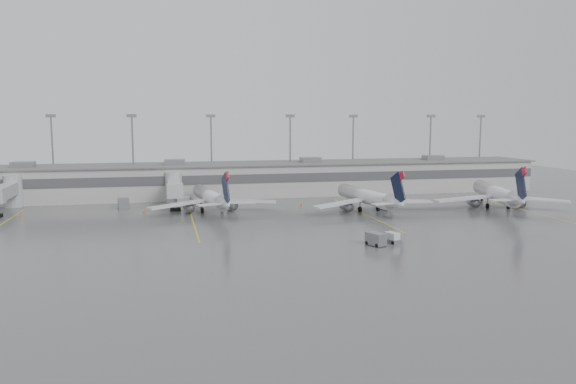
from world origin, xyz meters
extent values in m
plane|color=#505052|center=(0.00, 0.00, 0.00)|extent=(260.00, 260.00, 0.00)
cube|color=#A2A29D|center=(0.00, 58.00, 4.00)|extent=(150.00, 16.00, 8.00)
cube|color=#47474C|center=(0.00, 49.95, 5.00)|extent=(150.00, 0.15, 2.20)
cube|color=#606060|center=(0.00, 58.00, 8.05)|extent=(152.00, 17.00, 0.30)
cube|color=slate|center=(-55.00, 58.00, 8.80)|extent=(5.00, 4.00, 1.30)
cube|color=slate|center=(50.00, 58.00, 8.80)|extent=(5.00, 4.00, 1.30)
cylinder|color=gray|center=(-50.00, 67.50, 10.00)|extent=(0.44, 0.44, 20.00)
cube|color=slate|center=(-50.00, 67.50, 20.20)|extent=(2.40, 0.50, 0.80)
cylinder|color=gray|center=(-30.00, 60.00, 10.00)|extent=(0.44, 0.44, 20.00)
cube|color=slate|center=(-30.00, 60.00, 20.20)|extent=(2.40, 0.50, 0.80)
cylinder|color=gray|center=(-10.00, 67.50, 10.00)|extent=(0.44, 0.44, 20.00)
cube|color=slate|center=(-10.00, 67.50, 20.20)|extent=(2.40, 0.50, 0.80)
cylinder|color=gray|center=(10.00, 60.00, 10.00)|extent=(0.44, 0.44, 20.00)
cube|color=slate|center=(10.00, 60.00, 20.20)|extent=(2.40, 0.50, 0.80)
cylinder|color=gray|center=(30.00, 67.50, 10.00)|extent=(0.44, 0.44, 20.00)
cube|color=slate|center=(30.00, 67.50, 20.20)|extent=(2.40, 0.50, 0.80)
cylinder|color=gray|center=(50.00, 60.00, 10.00)|extent=(0.44, 0.44, 20.00)
cube|color=slate|center=(50.00, 60.00, 20.20)|extent=(2.40, 0.50, 0.80)
cylinder|color=gray|center=(70.00, 67.50, 10.00)|extent=(0.44, 0.44, 20.00)
cube|color=slate|center=(70.00, 67.50, 20.20)|extent=(2.40, 0.50, 0.80)
cylinder|color=#9B9DA0|center=(-55.50, 50.00, 3.50)|extent=(4.00, 4.00, 7.00)
cube|color=#9B9DA0|center=(-55.50, 43.50, 4.30)|extent=(2.80, 13.00, 2.60)
cylinder|color=#9B9DA0|center=(-20.50, 50.00, 3.50)|extent=(4.00, 4.00, 7.00)
cube|color=#9B9DA0|center=(-20.50, 43.50, 4.30)|extent=(2.80, 13.00, 2.60)
cube|color=#9B9DA0|center=(-20.50, 36.00, 4.30)|extent=(3.40, 2.40, 3.00)
cylinder|color=gray|center=(-20.50, 36.00, 1.40)|extent=(0.70, 0.70, 2.80)
cube|color=black|center=(-20.50, 36.00, 0.35)|extent=(2.20, 1.20, 0.70)
cube|color=#D7C80C|center=(-17.50, 24.00, 0.01)|extent=(0.25, 40.00, 0.01)
cube|color=#D7C80C|center=(17.50, 24.00, 0.01)|extent=(0.25, 40.00, 0.01)
cube|color=#D7C80C|center=(52.50, 24.00, 0.01)|extent=(0.25, 40.00, 0.01)
cylinder|color=silver|center=(-13.29, 34.66, 3.01)|extent=(6.03, 22.30, 3.01)
cone|color=silver|center=(-15.00, 46.99, 3.01)|extent=(3.37, 3.20, 3.01)
cone|color=silver|center=(-11.45, 21.43, 3.41)|extent=(3.68, 5.39, 3.01)
cube|color=silver|center=(-19.86, 30.91, 2.21)|extent=(12.88, 8.06, 0.35)
cube|color=silver|center=(-5.94, 32.84, 2.21)|extent=(13.31, 4.86, 0.35)
cube|color=black|center=(-11.38, 20.93, 6.33)|extent=(1.08, 5.64, 6.57)
cube|color=#AF0D26|center=(-11.20, 19.64, 8.94)|extent=(0.58, 2.05, 1.91)
cylinder|color=black|center=(-14.53, 43.61, 0.45)|extent=(0.47, 0.94, 0.90)
cylinder|color=black|center=(-15.10, 32.38, 0.55)|extent=(0.60, 1.16, 1.10)
cylinder|color=black|center=(-10.92, 32.96, 0.55)|extent=(0.60, 1.16, 1.10)
cylinder|color=silver|center=(19.26, 28.43, 3.02)|extent=(5.34, 22.36, 3.02)
cone|color=silver|center=(17.95, 40.86, 3.02)|extent=(3.30, 3.12, 3.02)
cone|color=silver|center=(20.67, 15.10, 3.43)|extent=(3.54, 5.33, 3.02)
cube|color=silver|center=(12.54, 24.88, 2.22)|extent=(13.03, 7.73, 0.35)
cube|color=silver|center=(26.57, 26.37, 2.22)|extent=(13.36, 5.28, 0.35)
cube|color=black|center=(20.72, 14.60, 6.35)|extent=(0.90, 5.67, 6.59)
cube|color=#AF0D26|center=(20.86, 13.30, 8.97)|extent=(0.52, 2.06, 1.91)
cylinder|color=black|center=(18.31, 37.45, 0.45)|extent=(0.45, 0.94, 0.91)
cylinder|color=black|center=(17.37, 26.20, 0.55)|extent=(0.57, 1.15, 1.11)
cylinder|color=black|center=(21.58, 26.65, 0.55)|extent=(0.57, 1.15, 1.11)
cylinder|color=silver|center=(48.76, 25.75, 3.21)|extent=(9.21, 23.53, 3.21)
cone|color=silver|center=(52.20, 38.55, 3.21)|extent=(3.87, 3.72, 3.21)
cone|color=silver|center=(45.06, 12.03, 3.63)|extent=(4.48, 5.99, 3.21)
cube|color=silver|center=(40.76, 24.81, 2.35)|extent=(14.02, 3.49, 0.37)
cube|color=silver|center=(55.20, 20.92, 2.35)|extent=(13.16, 9.91, 0.37)
cube|color=black|center=(44.92, 11.52, 6.73)|extent=(1.87, 5.89, 6.99)
cube|color=#AF0D26|center=(44.56, 10.17, 9.51)|extent=(0.87, 2.17, 2.03)
cylinder|color=black|center=(51.26, 35.04, 0.48)|extent=(0.61, 1.03, 0.96)
cylinder|color=black|center=(46.04, 24.27, 0.59)|extent=(0.77, 1.26, 1.18)
cylinder|color=black|center=(50.37, 23.11, 0.59)|extent=(0.77, 1.26, 1.18)
cube|color=silver|center=(12.21, -2.84, 0.85)|extent=(2.16, 2.63, 1.69)
cube|color=slate|center=(12.21, -2.84, 0.33)|extent=(2.47, 3.04, 0.66)
cylinder|color=black|center=(11.16, -2.26, 0.26)|extent=(0.39, 0.57, 0.53)
cylinder|color=black|center=(12.56, -1.69, 0.26)|extent=(0.39, 0.57, 0.53)
cylinder|color=black|center=(11.87, -4.00, 0.26)|extent=(0.39, 0.57, 0.53)
cylinder|color=black|center=(13.27, -3.43, 0.26)|extent=(0.39, 0.57, 0.53)
cube|color=slate|center=(9.01, -4.04, 1.06)|extent=(2.83, 3.57, 1.90)
cylinder|color=black|center=(7.87, -3.30, 0.31)|extent=(0.46, 0.67, 0.63)
cylinder|color=black|center=(10.16, -4.79, 0.31)|extent=(0.46, 0.67, 0.63)
cube|color=silver|center=(-18.19, 44.43, 0.93)|extent=(3.04, 2.48, 1.86)
cube|color=silver|center=(27.09, 39.58, 0.94)|extent=(3.14, 2.70, 1.88)
cube|color=slate|center=(-31.49, 41.93, 1.10)|extent=(2.71, 3.81, 2.19)
cone|color=#E04E04|center=(-51.26, 36.55, 0.40)|extent=(0.50, 0.50, 0.80)
cone|color=#E04E04|center=(-26.93, 35.85, 0.40)|extent=(0.50, 0.50, 0.80)
cone|color=#E04E04|center=(7.37, 36.99, 0.39)|extent=(0.49, 0.49, 0.78)
cone|color=#E04E04|center=(56.68, 39.86, 0.35)|extent=(0.44, 0.44, 0.71)
camera|label=1|loc=(-22.83, -84.07, 19.56)|focal=35.00mm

